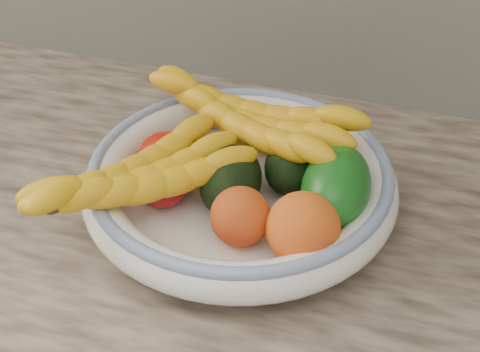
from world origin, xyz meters
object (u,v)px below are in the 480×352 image
(fruit_bowl, at_px, (240,183))
(banana_bunch_front, at_px, (138,183))
(green_mango, at_px, (336,187))
(banana_bunch_back, at_px, (247,124))

(fruit_bowl, relative_size, banana_bunch_front, 1.31)
(green_mango, distance_m, banana_bunch_front, 0.23)
(fruit_bowl, xyz_separation_m, banana_bunch_back, (-0.01, 0.07, 0.04))
(fruit_bowl, distance_m, green_mango, 0.12)
(banana_bunch_back, bearing_deg, fruit_bowl, -64.17)
(green_mango, bearing_deg, banana_bunch_back, 144.93)
(fruit_bowl, xyz_separation_m, green_mango, (0.12, -0.01, 0.03))
(green_mango, bearing_deg, fruit_bowl, 172.87)
(banana_bunch_front, bearing_deg, banana_bunch_back, 6.07)
(fruit_bowl, bearing_deg, banana_bunch_back, 100.63)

